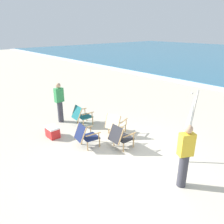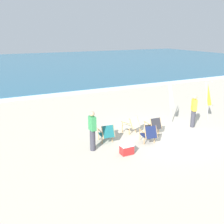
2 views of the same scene
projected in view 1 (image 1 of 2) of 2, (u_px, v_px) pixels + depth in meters
name	position (u px, v px, depth m)	size (l,w,h in m)	color
ground_plane	(128.00, 161.00, 6.33)	(80.00, 80.00, 0.00)	beige
beach_chair_front_right	(120.00, 136.00, 6.89)	(0.62, 0.73, 0.81)	#28282D
beach_chair_far_center	(115.00, 123.00, 7.82)	(0.78, 0.86, 0.80)	beige
beach_chair_back_right	(86.00, 135.00, 6.96)	(0.68, 0.79, 0.81)	#19234C
beach_chair_mid_center	(81.00, 115.00, 8.60)	(0.64, 0.77, 0.80)	#196066
umbrella_furled_white	(191.00, 117.00, 5.92)	(0.26, 0.52, 2.09)	#B7B2A8
person_near_chairs	(185.00, 156.00, 5.07)	(0.34, 0.39, 1.63)	#383842
person_by_waterline	(60.00, 102.00, 8.75)	(0.22, 0.35, 1.63)	#383842
cooler_box	(53.00, 132.00, 7.69)	(0.49, 0.35, 0.40)	red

